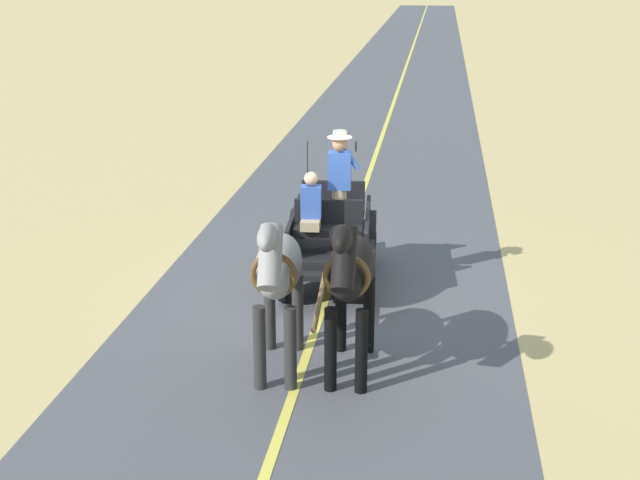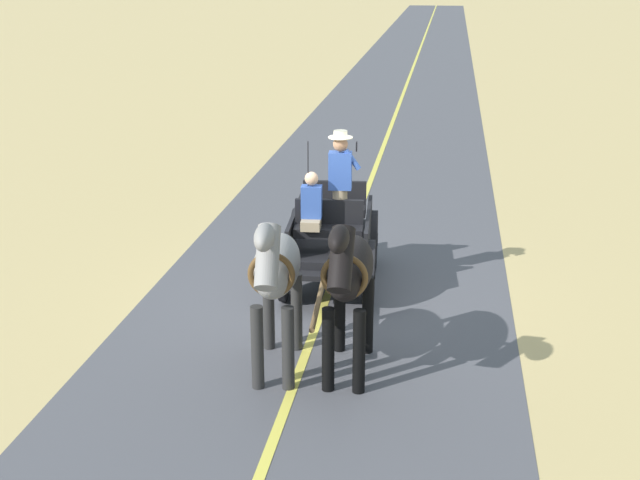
# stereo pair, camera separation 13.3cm
# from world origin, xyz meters

# --- Properties ---
(ground_plane) EXTENTS (200.00, 200.00, 0.00)m
(ground_plane) POSITION_xyz_m (0.00, 0.00, 0.00)
(ground_plane) COLOR tan
(road_surface) EXTENTS (5.49, 160.00, 0.01)m
(road_surface) POSITION_xyz_m (0.00, 0.00, 0.00)
(road_surface) COLOR #4C4C51
(road_surface) RESTS_ON ground
(road_centre_stripe) EXTENTS (0.12, 160.00, 0.00)m
(road_centre_stripe) POSITION_xyz_m (0.00, 0.00, 0.01)
(road_centre_stripe) COLOR #DBCC4C
(road_centre_stripe) RESTS_ON road_surface
(horse_drawn_carriage) EXTENTS (1.55, 4.52, 2.50)m
(horse_drawn_carriage) POSITION_xyz_m (0.01, -0.51, 0.82)
(horse_drawn_carriage) COLOR black
(horse_drawn_carriage) RESTS_ON ground
(horse_near_side) EXTENTS (0.56, 2.13, 2.21)m
(horse_near_side) POSITION_xyz_m (-0.60, 2.48, 1.32)
(horse_near_side) COLOR black
(horse_near_side) RESTS_ON ground
(horse_off_side) EXTENTS (0.69, 2.14, 2.21)m
(horse_off_side) POSITION_xyz_m (0.27, 2.54, 1.32)
(horse_off_side) COLOR gray
(horse_off_side) RESTS_ON ground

